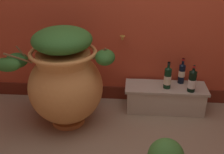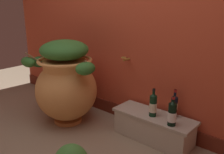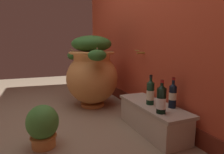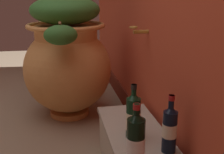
# 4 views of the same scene
# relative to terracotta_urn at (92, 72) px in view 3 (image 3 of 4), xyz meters

# --- Properties ---
(ground_plane) EXTENTS (7.00, 7.00, 0.00)m
(ground_plane) POSITION_rel_terracotta_urn_xyz_m (0.54, -0.58, -0.50)
(ground_plane) COLOR gray
(back_wall) EXTENTS (4.40, 0.33, 2.60)m
(back_wall) POSITION_rel_terracotta_urn_xyz_m (0.54, 0.62, 0.79)
(back_wall) COLOR #B74228
(back_wall) RESTS_ON ground_plane
(terracotta_urn) EXTENTS (1.05, 0.72, 0.99)m
(terracotta_urn) POSITION_rel_terracotta_urn_xyz_m (0.00, 0.00, 0.00)
(terracotta_urn) COLOR #D68E4C
(terracotta_urn) RESTS_ON ground_plane
(stone_ledge) EXTENTS (0.87, 0.32, 0.28)m
(stone_ledge) POSITION_rel_terracotta_urn_xyz_m (1.01, 0.33, -0.34)
(stone_ledge) COLOR beige
(stone_ledge) RESTS_ON ground_plane
(wine_bottle_left) EXTENTS (0.07, 0.07, 0.29)m
(wine_bottle_left) POSITION_rel_terracotta_urn_xyz_m (1.18, 0.43, -0.09)
(wine_bottle_left) COLOR black
(wine_bottle_left) RESTS_ON stone_ledge
(wine_bottle_middle) EXTENTS (0.08, 0.08, 0.29)m
(wine_bottle_middle) POSITION_rel_terracotta_urn_xyz_m (1.01, 0.30, -0.09)
(wine_bottle_middle) COLOR black
(wine_bottle_middle) RESTS_ON stone_ledge
(wine_bottle_right) EXTENTS (0.08, 0.08, 0.29)m
(wine_bottle_right) POSITION_rel_terracotta_urn_xyz_m (1.25, 0.24, -0.09)
(wine_bottle_right) COLOR black
(wine_bottle_right) RESTS_ON stone_ledge
(potted_shrub) EXTENTS (0.27, 0.27, 0.36)m
(potted_shrub) POSITION_rel_terracotta_urn_xyz_m (0.91, -0.70, -0.31)
(potted_shrub) COLOR #D68E4C
(potted_shrub) RESTS_ON ground_plane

